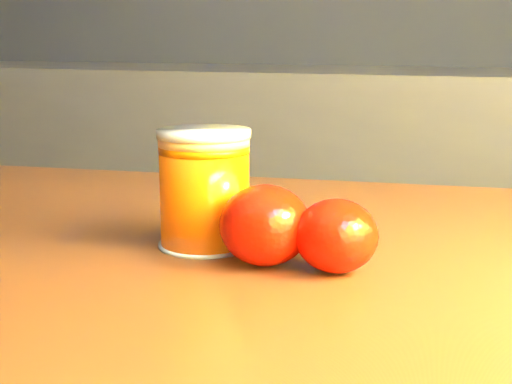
% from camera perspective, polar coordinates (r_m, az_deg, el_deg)
% --- Properties ---
extents(kitchen_counter, '(3.15, 0.60, 0.90)m').
position_cam_1_polar(kitchen_counter, '(2.19, -11.48, -1.99)').
color(kitchen_counter, '#535258').
rests_on(kitchen_counter, ground).
extents(table, '(1.17, 0.92, 0.78)m').
position_cam_1_polar(table, '(0.65, -1.86, -13.61)').
color(table, brown).
rests_on(table, ground).
extents(juice_glass, '(0.08, 0.08, 0.10)m').
position_cam_1_polar(juice_glass, '(0.63, -4.13, 0.22)').
color(juice_glass, '#E45104').
rests_on(juice_glass, table).
extents(orange_front, '(0.10, 0.10, 0.07)m').
position_cam_1_polar(orange_front, '(0.58, 0.72, -2.67)').
color(orange_front, red).
rests_on(orange_front, table).
extents(orange_back, '(0.07, 0.07, 0.06)m').
position_cam_1_polar(orange_back, '(0.57, 6.44, -3.50)').
color(orange_back, red).
rests_on(orange_back, table).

